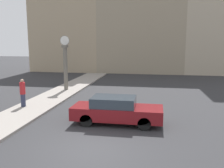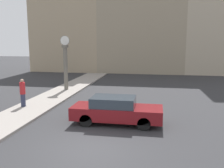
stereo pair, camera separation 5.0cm
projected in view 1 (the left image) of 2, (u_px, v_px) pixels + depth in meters
name	position (u px, v px, depth m)	size (l,w,h in m)	color
ground_plane	(89.00, 150.00, 10.14)	(120.00, 120.00, 0.00)	#2D2D30
sidewalk_corner	(62.00, 92.00, 21.36)	(2.64, 25.26, 0.14)	gray
building_row	(146.00, 15.00, 34.70)	(31.23, 5.00, 19.70)	tan
sedan_car	(116.00, 110.00, 13.26)	(4.78, 1.76, 1.46)	maroon
street_clock	(65.00, 64.00, 21.84)	(0.85, 0.46, 4.72)	#666056
pedestrian_red_top	(23.00, 93.00, 16.22)	(0.35, 0.35, 1.82)	#2D334C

